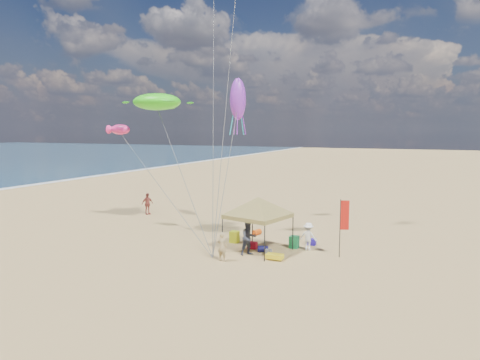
{
  "coord_description": "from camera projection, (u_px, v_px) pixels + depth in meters",
  "views": [
    {
      "loc": [
        9.98,
        -19.69,
        6.9
      ],
      "look_at": [
        0.0,
        3.0,
        4.0
      ],
      "focal_mm": 32.66,
      "sensor_mm": 36.0,
      "label": 1
    }
  ],
  "objects": [
    {
      "name": "ground",
      "position": [
        217.0,
        262.0,
        22.69
      ],
      "size": [
        280.0,
        280.0,
        0.0
      ],
      "primitive_type": "plane",
      "color": "tan",
      "rests_on": "ground"
    },
    {
      "name": "canopy_tent",
      "position": [
        258.0,
        199.0,
        24.53
      ],
      "size": [
        5.63,
        5.63,
        3.58
      ],
      "color": "black",
      "rests_on": "ground"
    },
    {
      "name": "feather_flag",
      "position": [
        343.0,
        219.0,
        23.35
      ],
      "size": [
        0.46,
        0.19,
        3.18
      ],
      "color": "black",
      "rests_on": "ground"
    },
    {
      "name": "cooler_red",
      "position": [
        252.0,
        245.0,
        25.32
      ],
      "size": [
        0.54,
        0.38,
        0.38
      ],
      "primitive_type": "cube",
      "color": "red",
      "rests_on": "ground"
    },
    {
      "name": "cooler_blue",
      "position": [
        311.0,
        242.0,
        26.09
      ],
      "size": [
        0.54,
        0.38,
        0.38
      ],
      "primitive_type": "cube",
      "color": "#2414A4",
      "rests_on": "ground"
    },
    {
      "name": "bag_navy",
      "position": [
        263.0,
        249.0,
        24.56
      ],
      "size": [
        0.69,
        0.54,
        0.36
      ],
      "primitive_type": "cylinder",
      "rotation": [
        0.0,
        1.57,
        0.35
      ],
      "color": "#0C0D39",
      "rests_on": "ground"
    },
    {
      "name": "bag_orange",
      "position": [
        257.0,
        232.0,
        28.57
      ],
      "size": [
        0.54,
        0.69,
        0.36
      ],
      "primitive_type": "cylinder",
      "rotation": [
        0.0,
        1.57,
        1.22
      ],
      "color": "#DB4C0C",
      "rests_on": "ground"
    },
    {
      "name": "chair_green",
      "position": [
        294.0,
        242.0,
        25.44
      ],
      "size": [
        0.5,
        0.5,
        0.7
      ],
      "primitive_type": "cube",
      "color": "#188442",
      "rests_on": "ground"
    },
    {
      "name": "chair_yellow",
      "position": [
        234.0,
        237.0,
        26.64
      ],
      "size": [
        0.5,
        0.5,
        0.7
      ],
      "primitive_type": "cube",
      "color": "#E0F91B",
      "rests_on": "ground"
    },
    {
      "name": "crate_grey",
      "position": [
        268.0,
        252.0,
        24.13
      ],
      "size": [
        0.34,
        0.3,
        0.28
      ],
      "primitive_type": "cube",
      "color": "slate",
      "rests_on": "ground"
    },
    {
      "name": "beach_cart",
      "position": [
        275.0,
        256.0,
        23.09
      ],
      "size": [
        0.9,
        0.5,
        0.24
      ],
      "primitive_type": "cube",
      "color": "yellow",
      "rests_on": "ground"
    },
    {
      "name": "person_near_a",
      "position": [
        222.0,
        247.0,
        22.87
      ],
      "size": [
        0.58,
        0.4,
        1.54
      ],
      "primitive_type": "imported",
      "rotation": [
        0.0,
        0.0,
        3.08
      ],
      "color": "tan",
      "rests_on": "ground"
    },
    {
      "name": "person_near_b",
      "position": [
        249.0,
        238.0,
        23.91
      ],
      "size": [
        1.15,
        1.18,
        1.92
      ],
      "primitive_type": "imported",
      "rotation": [
        0.0,
        0.0,
        0.89
      ],
      "color": "#333746",
      "rests_on": "ground"
    },
    {
      "name": "person_near_c",
      "position": [
        308.0,
        237.0,
        24.89
      ],
      "size": [
        1.09,
        0.69,
        1.6
      ],
      "primitive_type": "imported",
      "rotation": [
        0.0,
        0.0,
        3.05
      ],
      "color": "silver",
      "rests_on": "ground"
    },
    {
      "name": "person_far_a",
      "position": [
        147.0,
        204.0,
        35.37
      ],
      "size": [
        0.76,
        1.11,
        1.75
      ],
      "primitive_type": "imported",
      "rotation": [
        0.0,
        0.0,
        1.21
      ],
      "color": "#B04D43",
      "rests_on": "ground"
    },
    {
      "name": "turtle_kite",
      "position": [
        157.0,
        102.0,
        29.06
      ],
      "size": [
        4.02,
        3.58,
        1.12
      ],
      "primitive_type": "ellipsoid",
      "rotation": [
        0.0,
        0.0,
        0.31
      ],
      "color": "#34EB18",
      "rests_on": "ground"
    },
    {
      "name": "fish_kite",
      "position": [
        120.0,
        129.0,
        30.55
      ],
      "size": [
        1.72,
        1.14,
        0.7
      ],
      "primitive_type": "ellipsoid",
      "rotation": [
        0.0,
        0.0,
        0.23
      ],
      "color": "#FB2882",
      "rests_on": "ground"
    },
    {
      "name": "squid_kite",
      "position": [
        238.0,
        99.0,
        28.64
      ],
      "size": [
        1.21,
        1.21,
        2.74
      ],
      "primitive_type": "ellipsoid",
      "rotation": [
        0.0,
        0.0,
        -0.17
      ],
      "color": "purple",
      "rests_on": "ground"
    }
  ]
}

